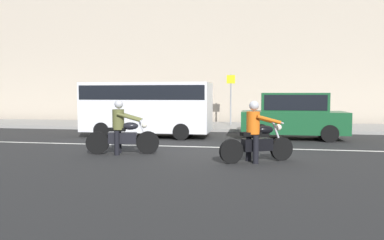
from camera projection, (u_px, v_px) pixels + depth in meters
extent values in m
plane|color=black|center=(214.00, 152.00, 11.26)|extent=(80.00, 80.00, 0.00)
cube|color=gray|center=(232.00, 127.00, 19.12)|extent=(40.00, 4.40, 0.14)
cube|color=#B7A893|center=(236.00, 24.00, 22.04)|extent=(40.00, 1.40, 11.87)
cube|color=silver|center=(203.00, 147.00, 12.23)|extent=(18.00, 0.14, 0.01)
cylinder|color=black|center=(281.00, 149.00, 9.75)|extent=(0.61, 0.39, 0.62)
cylinder|color=black|center=(231.00, 151.00, 9.31)|extent=(0.61, 0.39, 0.62)
cylinder|color=silver|center=(278.00, 135.00, 9.68)|extent=(0.34, 0.21, 0.77)
cube|color=black|center=(257.00, 145.00, 9.52)|extent=(0.83, 0.61, 0.32)
ellipsoid|color=black|center=(265.00, 130.00, 9.56)|extent=(0.54, 0.43, 0.22)
cube|color=black|center=(251.00, 134.00, 9.45)|extent=(0.57, 0.45, 0.10)
cylinder|color=silver|center=(276.00, 122.00, 9.64)|extent=(0.36, 0.64, 0.04)
sphere|color=silver|center=(278.00, 127.00, 9.68)|extent=(0.17, 0.17, 0.17)
cylinder|color=silver|center=(244.00, 149.00, 9.59)|extent=(0.65, 0.38, 0.07)
cylinder|color=black|center=(256.00, 150.00, 9.29)|extent=(0.20, 0.20, 0.71)
cylinder|color=black|center=(249.00, 147.00, 9.68)|extent=(0.20, 0.20, 0.71)
cylinder|color=orange|center=(253.00, 123.00, 9.44)|extent=(0.46, 0.46, 0.58)
cylinder|color=orange|center=(269.00, 120.00, 9.33)|extent=(0.65, 0.39, 0.26)
cylinder|color=orange|center=(261.00, 119.00, 9.75)|extent=(0.65, 0.39, 0.26)
sphere|color=tan|center=(254.00, 107.00, 9.42)|extent=(0.20, 0.20, 0.20)
sphere|color=#B7B7BC|center=(254.00, 106.00, 9.42)|extent=(0.25, 0.25, 0.25)
cylinder|color=black|center=(148.00, 143.00, 10.81)|extent=(0.68, 0.26, 0.67)
cylinder|color=black|center=(98.00, 143.00, 10.75)|extent=(0.68, 0.26, 0.67)
cylinder|color=silver|center=(144.00, 131.00, 10.78)|extent=(0.34, 0.13, 0.72)
cube|color=black|center=(123.00, 138.00, 10.77)|extent=(0.85, 0.45, 0.32)
ellipsoid|color=black|center=(130.00, 126.00, 10.75)|extent=(0.52, 0.34, 0.22)
cube|color=black|center=(116.00, 130.00, 10.74)|extent=(0.56, 0.35, 0.10)
cylinder|color=silver|center=(141.00, 120.00, 10.76)|extent=(0.19, 0.69, 0.04)
sphere|color=silver|center=(144.00, 125.00, 10.77)|extent=(0.17, 0.17, 0.17)
cylinder|color=silver|center=(113.00, 141.00, 10.93)|extent=(0.70, 0.22, 0.07)
cylinder|color=black|center=(117.00, 143.00, 10.57)|extent=(0.18, 0.18, 0.70)
cylinder|color=black|center=(119.00, 141.00, 10.97)|extent=(0.18, 0.18, 0.70)
cylinder|color=brown|center=(118.00, 119.00, 10.73)|extent=(0.40, 0.40, 0.59)
cylinder|color=brown|center=(129.00, 117.00, 10.52)|extent=(0.70, 0.24, 0.29)
cylinder|color=brown|center=(131.00, 116.00, 10.95)|extent=(0.70, 0.24, 0.29)
sphere|color=tan|center=(119.00, 105.00, 10.70)|extent=(0.20, 0.20, 0.20)
sphere|color=#B7B7BC|center=(119.00, 104.00, 10.70)|extent=(0.25, 0.25, 0.25)
cube|color=silver|center=(147.00, 107.00, 15.10)|extent=(5.19, 1.90, 1.98)
cube|color=black|center=(147.00, 93.00, 15.06)|extent=(5.03, 1.93, 0.56)
cylinder|color=black|center=(186.00, 130.00, 14.89)|extent=(0.64, 1.96, 0.64)
cylinder|color=black|center=(110.00, 128.00, 15.45)|extent=(0.64, 1.96, 0.64)
cube|color=#164C28|center=(293.00, 122.00, 14.36)|extent=(3.96, 1.70, 0.84)
cube|color=#164C28|center=(293.00, 102.00, 14.31)|extent=(2.46, 1.56, 0.72)
cube|color=black|center=(293.00, 102.00, 14.31)|extent=(2.26, 1.59, 0.58)
cylinder|color=black|center=(326.00, 131.00, 14.17)|extent=(0.64, 1.76, 0.64)
cylinder|color=black|center=(261.00, 130.00, 14.60)|extent=(0.64, 1.76, 0.64)
cylinder|color=gray|center=(231.00, 100.00, 19.35)|extent=(0.08, 0.08, 2.64)
cube|color=yellow|center=(231.00, 79.00, 19.25)|extent=(0.44, 0.03, 0.44)
cylinder|color=black|center=(195.00, 115.00, 20.26)|extent=(0.14, 0.14, 0.91)
cylinder|color=black|center=(199.00, 115.00, 20.23)|extent=(0.14, 0.14, 0.91)
cylinder|color=black|center=(197.00, 102.00, 20.19)|extent=(0.34, 0.34, 0.56)
sphere|color=tan|center=(197.00, 95.00, 20.17)|extent=(0.21, 0.21, 0.21)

